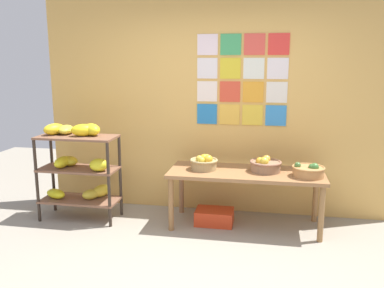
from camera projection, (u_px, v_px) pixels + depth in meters
The scene contains 8 objects.
ground at pixel (187, 285), 3.46m from camera, with size 9.66×9.66×0.00m, color gray.
back_wall_with_art at pixel (217, 106), 4.98m from camera, with size 4.32×0.07×2.64m.
banana_shelf_unit at pixel (78, 161), 4.82m from camera, with size 0.92×0.48×1.15m.
display_table at pixel (246, 177), 4.59m from camera, with size 1.73×0.68×0.65m.
fruit_basket_centre at pixel (265, 165), 4.56m from camera, with size 0.35×0.35×0.18m.
fruit_basket_left at pixel (204, 162), 4.64m from camera, with size 0.32×0.32×0.18m.
fruit_basket_back_left at pixel (308, 171), 4.35m from camera, with size 0.35×0.35×0.16m.
produce_crate_under_table at pixel (214, 217), 4.75m from camera, with size 0.44×0.30×0.17m, color red.
Camera 1 is at (0.61, -3.09, 1.87)m, focal length 38.12 mm.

